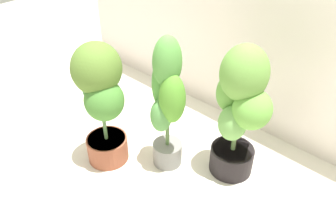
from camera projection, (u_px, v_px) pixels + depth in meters
name	position (u px, v px, depth m)	size (l,w,h in m)	color
ground_plane	(153.00, 169.00, 2.21)	(8.00, 8.00, 0.00)	silver
potted_plant_front_left	(101.00, 97.00, 2.01)	(0.41, 0.35, 0.85)	#954C35
potted_plant_center	(167.00, 101.00, 1.97)	(0.32, 0.24, 0.91)	gray
potted_plant_back_right	(240.00, 108.00, 1.92)	(0.42, 0.36, 0.88)	black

